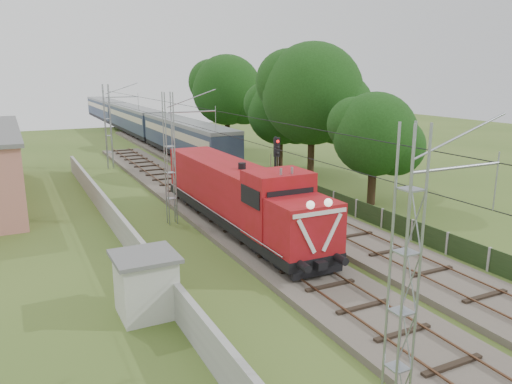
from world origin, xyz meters
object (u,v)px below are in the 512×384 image
relay_hut (146,284)px  coach_rake (135,119)px  signal_post (276,163)px  locomotive (239,195)px

relay_hut → coach_rake: bearing=77.3°
signal_post → relay_hut: signal_post is taller
locomotive → signal_post: signal_post is taller
coach_rake → signal_post: signal_post is taller
locomotive → coach_rake: (5.00, 47.35, 0.30)m
signal_post → relay_hut: 13.94m
locomotive → relay_hut: size_ratio=6.98×
locomotive → coach_rake: 47.61m
locomotive → relay_hut: locomotive is taller
locomotive → coach_rake: bearing=84.0°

